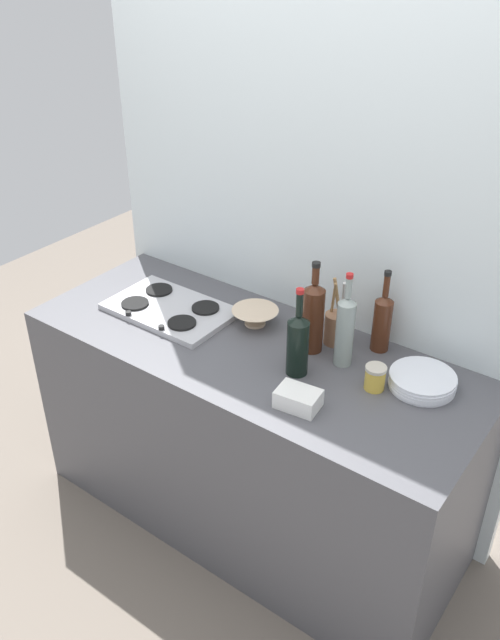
% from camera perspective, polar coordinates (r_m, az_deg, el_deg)
% --- Properties ---
extents(ground_plane, '(6.00, 6.00, 0.00)m').
position_cam_1_polar(ground_plane, '(3.12, 0.00, -16.21)').
color(ground_plane, '#6B6056').
rests_on(ground_plane, ground).
extents(counter_block, '(1.80, 0.70, 0.90)m').
position_cam_1_polar(counter_block, '(2.80, 0.00, -10.00)').
color(counter_block, '#4C4C51').
rests_on(counter_block, ground).
extents(backsplash_panel, '(1.90, 0.06, 2.60)m').
position_cam_1_polar(backsplash_panel, '(2.62, 4.99, 8.76)').
color(backsplash_panel, silver).
rests_on(backsplash_panel, ground).
extents(stovetop_hob, '(0.51, 0.32, 0.04)m').
position_cam_1_polar(stovetop_hob, '(2.76, -6.86, 0.95)').
color(stovetop_hob, '#B2B2B7').
rests_on(stovetop_hob, counter_block).
extents(plate_stack, '(0.23, 0.24, 0.05)m').
position_cam_1_polar(plate_stack, '(2.38, 14.57, -5.11)').
color(plate_stack, white).
rests_on(plate_stack, counter_block).
extents(wine_bottle_leftmost, '(0.07, 0.07, 0.37)m').
position_cam_1_polar(wine_bottle_leftmost, '(2.38, 8.15, -0.82)').
color(wine_bottle_leftmost, gray).
rests_on(wine_bottle_leftmost, counter_block).
extents(wine_bottle_mid_left, '(0.07, 0.07, 0.33)m').
position_cam_1_polar(wine_bottle_mid_left, '(2.50, 11.27, -0.08)').
color(wine_bottle_mid_left, '#472314').
rests_on(wine_bottle_mid_left, counter_block).
extents(wine_bottle_mid_right, '(0.08, 0.08, 0.36)m').
position_cam_1_polar(wine_bottle_mid_right, '(2.44, 5.45, 0.36)').
color(wine_bottle_mid_right, '#472314').
rests_on(wine_bottle_mid_right, counter_block).
extents(wine_bottle_rightmost, '(0.08, 0.08, 0.34)m').
position_cam_1_polar(wine_bottle_rightmost, '(2.33, 4.12, -1.97)').
color(wine_bottle_rightmost, black).
rests_on(wine_bottle_rightmost, counter_block).
extents(mixing_bowl, '(0.19, 0.19, 0.06)m').
position_cam_1_polar(mixing_bowl, '(2.65, 0.45, 0.33)').
color(mixing_bowl, beige).
rests_on(mixing_bowl, counter_block).
extents(butter_dish, '(0.15, 0.12, 0.06)m').
position_cam_1_polar(butter_dish, '(2.22, 4.15, -6.75)').
color(butter_dish, white).
rests_on(butter_dish, counter_block).
extents(utensil_crock, '(0.09, 0.09, 0.27)m').
position_cam_1_polar(utensil_crock, '(2.53, 7.36, -0.54)').
color(utensil_crock, '#996B4C').
rests_on(utensil_crock, counter_block).
extents(condiment_jar_front, '(0.07, 0.07, 0.09)m').
position_cam_1_polar(condiment_jar_front, '(2.33, 10.67, -4.87)').
color(condiment_jar_front, gold).
rests_on(condiment_jar_front, counter_block).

